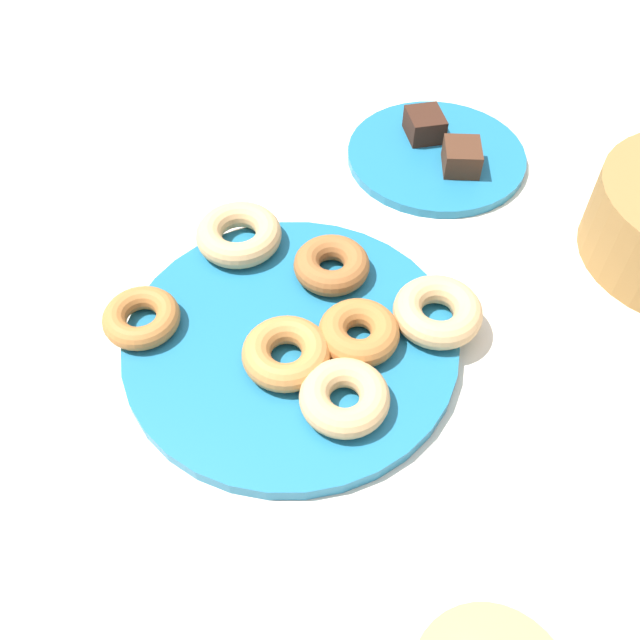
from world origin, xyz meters
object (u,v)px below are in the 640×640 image
Objects in this scene: donut_2 at (345,397)px; brownie_far at (462,157)px; donut_4 at (287,353)px; cake_plate at (436,156)px; brownie_near at (425,125)px; donut_0 at (438,312)px; donut_3 at (359,330)px; donut_plate at (291,341)px; donut_6 at (141,319)px; donut_1 at (239,235)px; donut_5 at (332,265)px.

brownie_far is at bearing 162.00° from donut_2.
donut_2 and donut_4 have the same top height.
brownie_near reaches higher than cake_plate.
donut_0 is 1.12× the size of donut_3.
cake_plate is (-0.32, 0.15, -0.00)m from donut_plate.
donut_6 is at bearing -100.95° from donut_4.
donut_plate is 1.47× the size of cake_plate.
donut_3 is at bearing 117.53° from donut_4.
donut_plate is 6.62× the size of brownie_far.
donut_4 is at bearing -18.86° from brownie_near.
donut_0 reaches higher than donut_plate.
donut_4 and brownie_near have the same top height.
donut_1 is 1.18× the size of donut_3.
donut_0 is 0.30m from donut_6.
brownie_far is at bearing 148.44° from donut_plate.
donut_2 is at bearing -6.05° from donut_3.
brownie_far is (-0.30, 0.33, 0.00)m from donut_6.
donut_1 is 1.87× the size of brownie_near.
donut_6 is at bearing -63.58° from donut_5.
donut_1 is 0.25m from donut_2.
donut_2 reaches higher than cake_plate.
cake_plate is (-0.20, 0.23, -0.02)m from donut_1.
donut_plate is at bearing -31.56° from brownie_far.
donut_0 is 0.33m from brownie_near.
donut_3 is 1.58× the size of brownie_far.
brownie_near is 1.00× the size of brownie_far.
donut_5 is at bearing 159.47° from donut_plate.
donut_1 is 0.31m from brownie_far.
donut_4 is at bearing 2.13° from donut_plate.
brownie_far is at bearing 45.00° from cake_plate.
donut_0 reaches higher than donut_5.
donut_3 is at bearing 92.67° from donut_plate.
donut_5 is (-0.12, 0.03, -0.00)m from donut_4.
donut_6 is at bearing -43.06° from cake_plate.
donut_6 is at bearing -88.60° from donut_3.
donut_1 is at bearing -56.70° from brownie_far.
donut_6 is (-0.03, -0.15, -0.00)m from donut_4.
brownie_near is at bearing 170.31° from donut_2.
donut_3 is 1.58× the size of brownie_near.
donut_4 is 0.16m from donut_6.
donut_3 is 0.99× the size of donut_5.
donut_1 is 0.15m from donut_6.
donut_1 is 1.11× the size of donut_4.
brownie_far is (-0.30, 0.18, 0.02)m from donut_plate.
donut_3 is (-0.08, 0.01, 0.00)m from donut_2.
brownie_near is (-0.36, 0.29, 0.00)m from donut_6.
donut_3 is 0.09m from donut_5.
donut_3 is at bearing -14.57° from cake_plate.
donut_1 is at bearing -42.03° from brownie_near.
donut_plate is at bearing -20.53° from donut_5.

